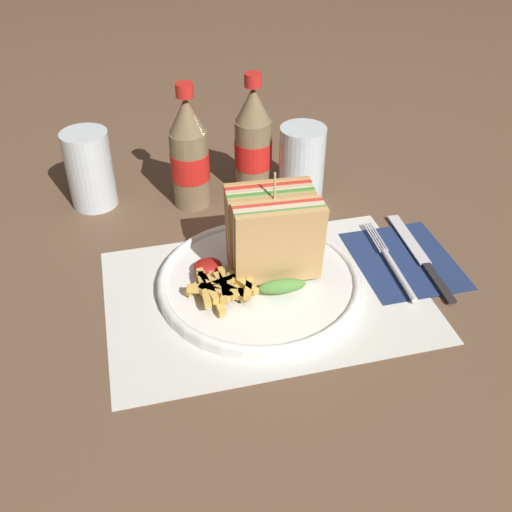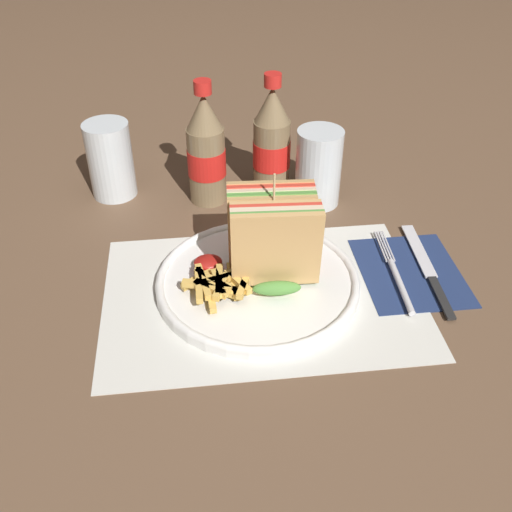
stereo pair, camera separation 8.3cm
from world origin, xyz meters
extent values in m
plane|color=brown|center=(0.00, 0.00, 0.00)|extent=(4.00, 4.00, 0.00)
cube|color=silver|center=(0.03, 0.00, 0.00)|extent=(0.44, 0.30, 0.00)
cylinder|color=white|center=(0.02, 0.02, 0.01)|extent=(0.28, 0.28, 0.01)
torus|color=white|center=(0.02, 0.02, 0.01)|extent=(0.28, 0.28, 0.01)
cube|color=tan|center=(0.04, -0.01, 0.08)|extent=(0.12, 0.03, 0.12)
cube|color=#518E3D|center=(0.04, 0.00, 0.08)|extent=(0.12, 0.03, 0.12)
cube|color=beige|center=(0.04, 0.01, 0.08)|extent=(0.12, 0.03, 0.12)
cube|color=red|center=(0.05, 0.02, 0.08)|extent=(0.12, 0.03, 0.12)
cube|color=tan|center=(0.05, 0.03, 0.08)|extent=(0.12, 0.03, 0.12)
ellipsoid|color=#518E3D|center=(0.04, -0.02, 0.03)|extent=(0.07, 0.02, 0.02)
cube|color=tan|center=(0.04, 0.03, 0.08)|extent=(0.12, 0.03, 0.12)
cube|color=#518E3D|center=(0.04, 0.04, 0.08)|extent=(0.12, 0.03, 0.12)
cube|color=beige|center=(0.04, 0.05, 0.08)|extent=(0.12, 0.03, 0.12)
cube|color=red|center=(0.04, 0.06, 0.08)|extent=(0.12, 0.03, 0.12)
cube|color=tan|center=(0.05, 0.06, 0.08)|extent=(0.12, 0.03, 0.12)
ellipsoid|color=#518E3D|center=(0.04, 0.03, 0.03)|extent=(0.07, 0.02, 0.02)
cylinder|color=tan|center=(0.04, 0.03, 0.10)|extent=(0.00, 0.00, 0.15)
cube|color=gold|center=(-0.06, 0.02, 0.02)|extent=(0.05, 0.04, 0.01)
cube|color=gold|center=(-0.04, -0.01, 0.02)|extent=(0.06, 0.02, 0.01)
cube|color=gold|center=(-0.05, -0.02, 0.02)|extent=(0.01, 0.06, 0.01)
cube|color=gold|center=(-0.03, -0.01, 0.02)|extent=(0.06, 0.04, 0.01)
cube|color=gold|center=(-0.01, 0.01, 0.02)|extent=(0.01, 0.07, 0.01)
cube|color=gold|center=(0.00, -0.01, 0.03)|extent=(0.03, 0.05, 0.01)
cube|color=gold|center=(-0.06, -0.01, 0.03)|extent=(0.01, 0.07, 0.01)
cube|color=gold|center=(-0.05, -0.01, 0.03)|extent=(0.07, 0.03, 0.01)
cube|color=gold|center=(-0.04, 0.00, 0.03)|extent=(0.06, 0.02, 0.01)
cube|color=gold|center=(-0.01, -0.01, 0.03)|extent=(0.03, 0.05, 0.01)
cube|color=gold|center=(-0.03, -0.01, 0.03)|extent=(0.02, 0.05, 0.01)
cube|color=gold|center=(-0.04, 0.00, 0.03)|extent=(0.05, 0.05, 0.01)
cube|color=gold|center=(-0.03, -0.01, 0.03)|extent=(0.03, 0.05, 0.01)
cube|color=gold|center=(-0.05, 0.00, 0.03)|extent=(0.02, 0.07, 0.01)
cube|color=gold|center=(-0.03, 0.00, 0.03)|extent=(0.01, 0.06, 0.01)
cube|color=gold|center=(-0.04, -0.02, 0.03)|extent=(0.05, 0.04, 0.01)
ellipsoid|color=maroon|center=(-0.04, 0.05, 0.03)|extent=(0.04, 0.03, 0.01)
cube|color=navy|center=(0.25, 0.03, 0.00)|extent=(0.14, 0.17, 0.00)
cylinder|color=silver|center=(0.22, -0.01, 0.01)|extent=(0.01, 0.11, 0.01)
cylinder|color=silver|center=(0.22, 0.08, 0.01)|extent=(0.01, 0.08, 0.00)
cylinder|color=silver|center=(0.22, 0.08, 0.01)|extent=(0.01, 0.08, 0.00)
cylinder|color=silver|center=(0.23, 0.08, 0.01)|extent=(0.01, 0.08, 0.00)
cylinder|color=silver|center=(0.23, 0.08, 0.01)|extent=(0.01, 0.08, 0.00)
cube|color=black|center=(0.27, -0.04, 0.01)|extent=(0.02, 0.09, 0.00)
cube|color=silver|center=(0.27, 0.07, 0.01)|extent=(0.02, 0.13, 0.00)
cylinder|color=#7A6647|center=(-0.03, 0.26, 0.06)|extent=(0.06, 0.06, 0.13)
cylinder|color=red|center=(-0.03, 0.26, 0.07)|extent=(0.06, 0.06, 0.05)
cone|color=#7A6647|center=(-0.03, 0.26, 0.16)|extent=(0.06, 0.06, 0.06)
cylinder|color=red|center=(-0.03, 0.26, 0.20)|extent=(0.03, 0.03, 0.02)
cylinder|color=#7A6647|center=(0.08, 0.28, 0.06)|extent=(0.06, 0.06, 0.13)
cylinder|color=red|center=(0.08, 0.28, 0.07)|extent=(0.06, 0.06, 0.05)
cone|color=#7A6647|center=(0.08, 0.28, 0.16)|extent=(0.06, 0.06, 0.06)
cylinder|color=red|center=(0.08, 0.28, 0.20)|extent=(0.03, 0.03, 0.02)
cylinder|color=silver|center=(0.15, 0.23, 0.07)|extent=(0.08, 0.08, 0.13)
cylinder|color=black|center=(0.15, 0.23, 0.04)|extent=(0.07, 0.07, 0.08)
cylinder|color=silver|center=(-0.19, 0.30, 0.07)|extent=(0.08, 0.08, 0.13)
cylinder|color=black|center=(-0.19, 0.30, 0.02)|extent=(0.07, 0.07, 0.05)
camera|label=1|loc=(-0.14, -0.61, 0.54)|focal=42.00mm
camera|label=2|loc=(-0.06, -0.62, 0.54)|focal=42.00mm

